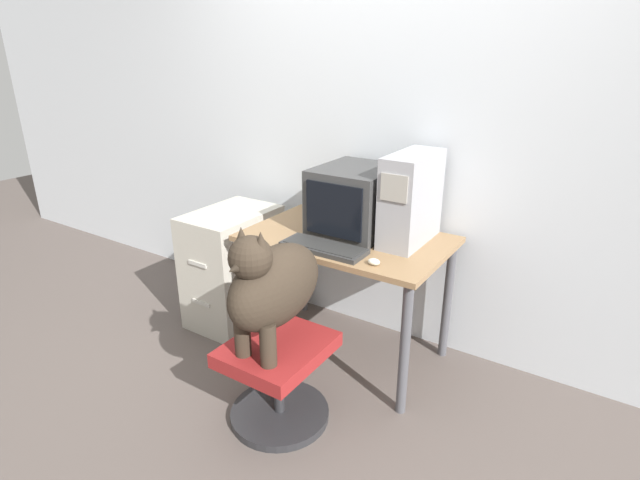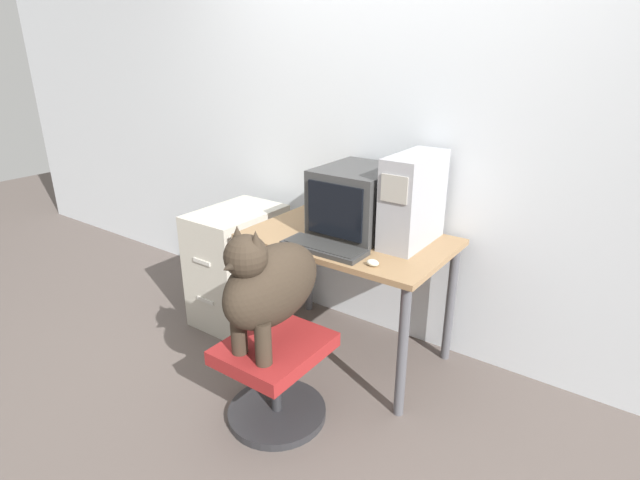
% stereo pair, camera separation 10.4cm
% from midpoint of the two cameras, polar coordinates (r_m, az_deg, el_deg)
% --- Properties ---
extents(ground_plane, '(12.00, 12.00, 0.00)m').
position_cam_midpoint_polar(ground_plane, '(2.84, 0.16, -15.87)').
color(ground_plane, '#564C47').
extents(wall_back, '(8.00, 0.05, 2.60)m').
position_cam_midpoint_polar(wall_back, '(2.94, 9.00, 12.89)').
color(wall_back, silver).
rests_on(wall_back, ground_plane).
extents(desk, '(1.10, 0.69, 0.74)m').
position_cam_midpoint_polar(desk, '(2.77, 4.33, -1.62)').
color(desk, olive).
rests_on(desk, ground_plane).
extents(crt_monitor, '(0.40, 0.47, 0.36)m').
position_cam_midpoint_polar(crt_monitor, '(2.76, 5.46, 4.53)').
color(crt_monitor, '#383838').
rests_on(crt_monitor, desk).
extents(pc_tower, '(0.19, 0.44, 0.47)m').
position_cam_midpoint_polar(pc_tower, '(2.62, 11.73, 4.53)').
color(pc_tower, '#99999E').
rests_on(pc_tower, desk).
extents(keyboard, '(0.45, 0.17, 0.03)m').
position_cam_midpoint_polar(keyboard, '(2.54, 1.64, -0.88)').
color(keyboard, '#2D2D2D').
rests_on(keyboard, desk).
extents(computer_mouse, '(0.06, 0.04, 0.03)m').
position_cam_midpoint_polar(computer_mouse, '(2.38, 7.29, -2.61)').
color(computer_mouse, beige).
rests_on(computer_mouse, desk).
extents(office_chair, '(0.49, 0.49, 0.43)m').
position_cam_midpoint_polar(office_chair, '(2.49, -3.86, -15.12)').
color(office_chair, '#262628').
rests_on(office_chair, ground_plane).
extents(dog, '(0.26, 0.57, 0.61)m').
position_cam_midpoint_polar(dog, '(2.21, -4.55, -5.00)').
color(dog, '#33281E').
rests_on(dog, office_chair).
extents(filing_cabinet, '(0.41, 0.61, 0.75)m').
position_cam_midpoint_polar(filing_cabinet, '(3.31, -8.42, -2.86)').
color(filing_cabinet, '#B7B2A3').
rests_on(filing_cabinet, ground_plane).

